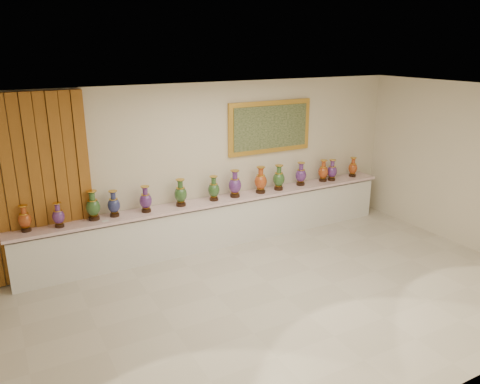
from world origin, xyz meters
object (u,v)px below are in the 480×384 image
object	(u,v)px
vase_1	(58,216)
counter	(219,222)
vase_0	(25,220)
vase_2	(93,207)

from	to	relation	value
vase_1	counter	bearing A→B (deg)	1.00
counter	vase_1	size ratio (longest dim) A/B	18.30
counter	vase_0	world-z (taller)	vase_0
counter	vase_2	size ratio (longest dim) A/B	14.76
counter	vase_1	distance (m)	2.87
vase_0	vase_2	bearing A→B (deg)	0.01
counter	vase_2	bearing A→B (deg)	179.66
vase_0	vase_1	size ratio (longest dim) A/B	1.05
vase_2	vase_0	bearing A→B (deg)	-179.99
counter	vase_1	bearing A→B (deg)	-179.00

